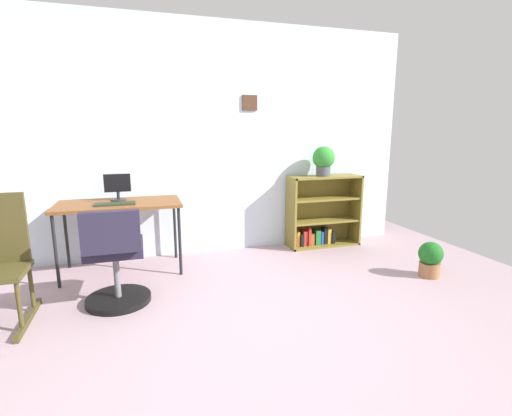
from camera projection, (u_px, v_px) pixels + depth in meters
The scene contains 9 objects.
ground_plane at pixel (240, 351), 2.42m from camera, with size 6.24×6.24×0.00m, color #A68C96.
wall_back at pixel (190, 141), 4.17m from camera, with size 5.20×0.12×2.57m.
desk at pixel (119, 208), 3.67m from camera, with size 1.17×0.61×0.71m.
monitor at pixel (118, 187), 3.73m from camera, with size 0.25×0.15×0.27m.
keyboard at pixel (115, 204), 3.55m from camera, with size 0.37×0.14×0.02m, color #293121.
office_chair at pixel (115, 264), 2.99m from camera, with size 0.52×0.55×0.82m.
bookshelf_low at pixel (321, 214), 4.62m from camera, with size 0.89×0.30×0.87m.
potted_plant_on_shelf at pixel (324, 160), 4.43m from camera, with size 0.26×0.26×0.35m.
potted_plant_floor at pixel (430, 259), 3.63m from camera, with size 0.23×0.23×0.35m.
Camera 1 is at (-0.54, -2.12, 1.40)m, focal length 26.27 mm.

